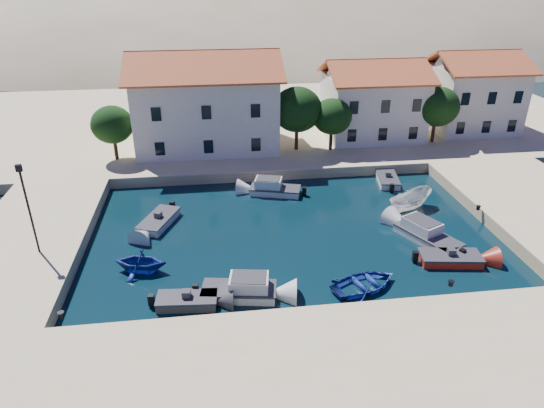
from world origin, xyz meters
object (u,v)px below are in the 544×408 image
(rowboat_south, at_px, (364,288))
(cabin_cruiser_east, at_px, (428,235))
(building_left, at_px, (206,99))
(boat_east, at_px, (409,209))
(building_mid, at_px, (373,98))
(lamppost, at_px, (27,201))
(building_right, at_px, (473,90))
(cabin_cruiser_south, at_px, (239,290))

(rowboat_south, distance_m, cabin_cruiser_east, 8.05)
(building_left, xyz_separation_m, boat_east, (16.23, -15.38, -5.94))
(building_mid, relative_size, lamppost, 1.69)
(building_left, relative_size, building_right, 1.56)
(cabin_cruiser_east, bearing_deg, building_right, -58.49)
(cabin_cruiser_east, height_order, boat_east, cabin_cruiser_east)
(building_right, bearing_deg, boat_east, -128.39)
(building_mid, relative_size, cabin_cruiser_south, 2.20)
(building_left, height_order, building_mid, building_left)
(building_right, height_order, cabin_cruiser_south, building_right)
(building_left, bearing_deg, cabin_cruiser_south, -86.68)
(rowboat_south, xyz_separation_m, cabin_cruiser_east, (6.31, 4.97, 0.48))
(lamppost, distance_m, rowboat_south, 22.02)
(boat_east, bearing_deg, cabin_cruiser_east, 145.58)
(lamppost, bearing_deg, building_left, 60.10)
(building_mid, relative_size, rowboat_south, 2.38)
(rowboat_south, bearing_deg, lamppost, 56.88)
(building_left, relative_size, boat_east, 3.24)
(building_left, bearing_deg, boat_east, -43.45)
(lamppost, relative_size, cabin_cruiser_south, 1.31)
(rowboat_south, relative_size, boat_east, 0.97)
(building_mid, height_order, cabin_cruiser_east, building_mid)
(building_mid, xyz_separation_m, rowboat_south, (-8.70, -26.43, -5.22))
(cabin_cruiser_south, relative_size, rowboat_south, 1.08)
(lamppost, distance_m, boat_east, 28.51)
(building_right, height_order, rowboat_south, building_right)
(building_mid, distance_m, building_right, 12.04)
(building_right, bearing_deg, cabin_cruiser_east, -122.63)
(cabin_cruiser_east, xyz_separation_m, boat_east, (0.62, 5.09, -0.48))
(building_mid, bearing_deg, lamppost, -144.55)
(building_left, height_order, lamppost, building_left)
(building_left, distance_m, cabin_cruiser_east, 26.31)
(building_left, relative_size, lamppost, 2.36)
(building_left, relative_size, cabin_cruiser_east, 2.72)
(building_right, bearing_deg, cabin_cruiser_south, -136.31)
(rowboat_south, height_order, cabin_cruiser_east, cabin_cruiser_east)
(cabin_cruiser_south, xyz_separation_m, rowboat_south, (7.84, -0.18, -0.48))
(building_right, distance_m, rowboat_south, 34.80)
(building_left, bearing_deg, building_right, 3.81)
(building_right, bearing_deg, building_mid, -175.24)
(cabin_cruiser_east, distance_m, boat_east, 5.15)
(rowboat_south, bearing_deg, building_mid, -36.70)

